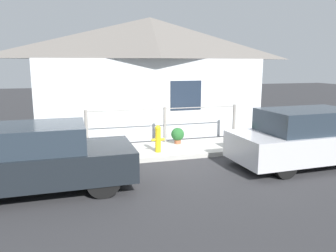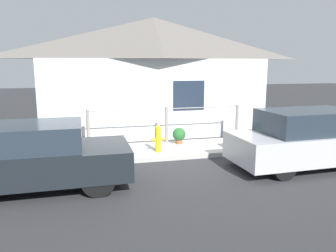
{
  "view_description": "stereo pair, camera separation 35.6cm",
  "coord_description": "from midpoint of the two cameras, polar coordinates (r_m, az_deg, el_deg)",
  "views": [
    {
      "loc": [
        -2.7,
        -8.14,
        2.57
      ],
      "look_at": [
        -0.27,
        0.3,
        0.9
      ],
      "focal_mm": 35.0,
      "sensor_mm": 36.0,
      "label": 1
    },
    {
      "loc": [
        -2.35,
        -8.24,
        2.57
      ],
      "look_at": [
        -0.27,
        0.3,
        0.9
      ],
      "focal_mm": 35.0,
      "sensor_mm": 36.0,
      "label": 2
    }
  ],
  "objects": [
    {
      "name": "house",
      "position": [
        11.93,
        -3.89,
        14.11
      ],
      "size": [
        8.22,
        2.23,
        4.18
      ],
      "color": "silver",
      "rests_on": "ground_plane"
    },
    {
      "name": "fence",
      "position": [
        10.27,
        -1.53,
        0.53
      ],
      "size": [
        4.9,
        0.1,
        1.12
      ],
      "color": "gray",
      "rests_on": "sidewalk"
    },
    {
      "name": "sidewalk",
      "position": [
        9.74,
        -0.44,
        -4.14
      ],
      "size": [
        24.0,
        1.75,
        0.13
      ],
      "color": "#B2AFA8",
      "rests_on": "ground_plane"
    },
    {
      "name": "potted_plant_by_fence",
      "position": [
        9.7,
        -20.74,
        -2.41
      ],
      "size": [
        0.53,
        0.53,
        0.64
      ],
      "color": "brown",
      "rests_on": "sidewalk"
    },
    {
      "name": "car_right",
      "position": [
        9.07,
        22.48,
        -1.91
      ],
      "size": [
        4.25,
        1.77,
        1.45
      ],
      "rotation": [
        0.0,
        0.0,
        0.04
      ],
      "color": "#B7B7BC",
      "rests_on": "ground_plane"
    },
    {
      "name": "car_left",
      "position": [
        7.2,
        -22.75,
        -5.18
      ],
      "size": [
        3.7,
        1.73,
        1.38
      ],
      "rotation": [
        0.0,
        0.0,
        0.01
      ],
      "color": "black",
      "rests_on": "ground_plane"
    },
    {
      "name": "ground_plane",
      "position": [
        8.95,
        1.07,
        -5.93
      ],
      "size": [
        60.0,
        60.0,
        0.0
      ],
      "primitive_type": "plane",
      "color": "#2D2D30"
    },
    {
      "name": "potted_plant_near_hydrant",
      "position": [
        10.15,
        0.68,
        -1.54
      ],
      "size": [
        0.41,
        0.41,
        0.5
      ],
      "color": "#9E5638",
      "rests_on": "sidewalk"
    },
    {
      "name": "fire_hydrant",
      "position": [
        9.15,
        -2.87,
        -2.12
      ],
      "size": [
        0.37,
        0.17,
        0.76
      ],
      "color": "yellow",
      "rests_on": "sidewalk"
    }
  ]
}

